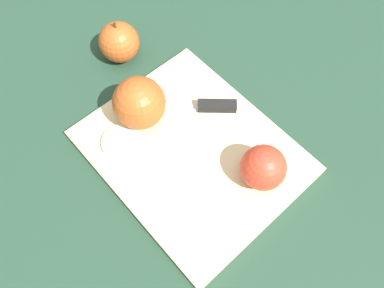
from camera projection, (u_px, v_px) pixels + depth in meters
name	position (u px, v px, depth m)	size (l,w,h in m)	color
ground_plane	(192.00, 154.00, 0.64)	(4.00, 4.00, 0.00)	#1E3828
cutting_board	(192.00, 152.00, 0.63)	(0.37, 0.32, 0.02)	#D1B789
apple_half_left	(263.00, 168.00, 0.57)	(0.07, 0.07, 0.07)	red
apple_half_right	(139.00, 103.00, 0.61)	(0.09, 0.09, 0.09)	#AD4C1E
knife	(211.00, 106.00, 0.66)	(0.13, 0.11, 0.02)	silver
apple_slice	(121.00, 142.00, 0.63)	(0.06, 0.06, 0.01)	beige
apple_whole	(119.00, 42.00, 0.70)	(0.08, 0.08, 0.09)	#AD4C1E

